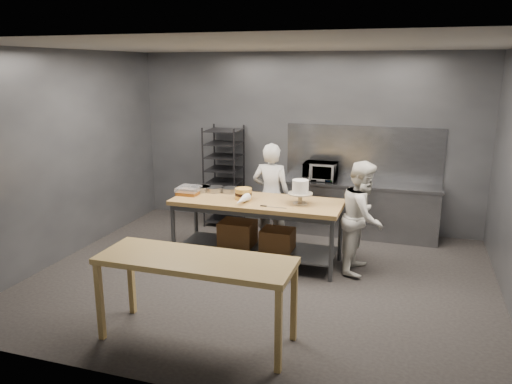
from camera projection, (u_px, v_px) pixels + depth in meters
ground at (262, 278)px, 6.71m from camera, size 6.00×6.00×0.00m
back_wall at (305, 141)px, 8.64m from camera, size 6.00×0.04×3.00m
work_table at (256, 223)px, 7.16m from camera, size 2.40×0.90×0.92m
near_counter at (196, 266)px, 5.01m from camera, size 2.00×0.70×0.90m
back_counter at (358, 209)px, 8.31m from camera, size 2.60×0.60×0.90m
splashback_panel at (363, 153)px, 8.36m from camera, size 2.60×0.02×0.90m
speed_rack at (224, 177)px, 8.84m from camera, size 0.64×0.69×1.75m
chef_behind at (271, 195)px, 7.74m from camera, size 0.60×0.40×1.63m
chef_right at (363, 217)px, 6.77m from camera, size 0.64×0.79×1.54m
microwave at (320, 171)px, 8.35m from camera, size 0.54×0.37×0.30m
frosted_cake_stand at (300, 189)px, 6.80m from camera, size 0.34×0.34×0.34m
layer_cake at (243, 194)px, 7.08m from camera, size 0.24×0.24×0.16m
cake_pans at (210, 189)px, 7.53m from camera, size 0.75×0.33×0.07m
piping_bag at (242, 200)px, 6.82m from camera, size 0.14×0.39×0.12m
offset_spatula at (270, 207)px, 6.71m from camera, size 0.36×0.02×0.02m
pastry_clamshells at (189, 190)px, 7.38m from camera, size 0.32×0.34×0.11m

